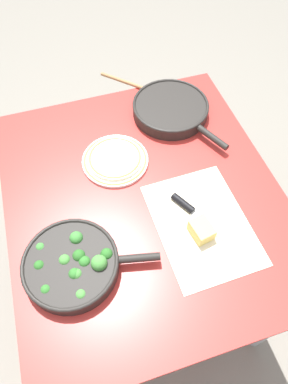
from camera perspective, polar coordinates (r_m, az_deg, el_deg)
The scene contains 9 objects.
ground_plane at distance 1.84m, azimuth 0.00°, elevation -13.59°, with size 14.00×14.00×0.00m, color slate.
dining_table_red at distance 1.23m, azimuth 0.00°, elevation -2.93°, with size 1.05×0.91×0.77m.
skillet_broccoli at distance 1.02m, azimuth -11.78°, elevation -11.68°, with size 0.28×0.39×0.08m.
skillet_eggs at distance 1.38m, azimuth 4.51°, elevation 13.66°, with size 0.41×0.30×0.05m.
wooden_spoon at distance 1.48m, azimuth 0.57°, elevation 16.71°, with size 0.27×0.27×0.02m.
parchment_sheet at distance 1.11m, azimuth 9.64°, elevation -5.25°, with size 0.40×0.29×0.00m.
grater_knife at distance 1.11m, azimuth 8.78°, elevation -3.72°, with size 0.26×0.16×0.02m.
cheese_block at distance 1.07m, azimuth 9.56°, elevation -6.29°, with size 0.08×0.07×0.05m.
dinner_plate_stack at distance 1.22m, azimuth -4.84°, elevation 5.48°, with size 0.24×0.24×0.03m.
Camera 1 is at (0.59, -0.19, 1.73)m, focal length 32.00 mm.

